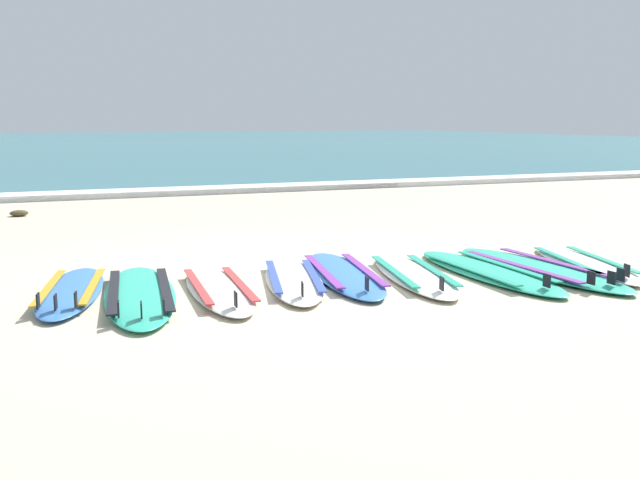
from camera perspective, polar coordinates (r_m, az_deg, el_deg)
ground_plane at (r=6.75m, az=-1.99°, el=-2.98°), size 80.00×80.00×0.00m
sea at (r=43.85m, az=-19.69°, el=6.92°), size 80.00×60.00×0.10m
wave_foam_strip at (r=14.41m, az=-13.26°, el=3.54°), size 80.00×0.78×0.11m
surfboard_0 at (r=6.45m, az=-18.42°, el=-3.70°), size 0.87×1.97×0.18m
surfboard_1 at (r=6.19m, az=-13.56°, el=-4.01°), size 0.88×2.29×0.18m
surfboard_2 at (r=6.25m, az=-7.70°, el=-3.71°), size 0.66×1.96×0.18m
surfboard_3 at (r=6.55m, az=-2.02°, el=-3.03°), size 0.98×1.99×0.18m
surfboard_4 at (r=6.80m, az=1.79°, el=-2.58°), size 0.93×2.18×0.18m
surfboard_5 at (r=6.82m, az=7.11°, el=-2.61°), size 0.95×2.08×0.18m
surfboard_6 at (r=7.07m, az=12.60°, el=-2.33°), size 0.62×2.23×0.18m
surfboard_7 at (r=7.33m, az=16.30°, el=-2.07°), size 0.61×2.35×0.18m
surfboard_8 at (r=7.71m, az=19.46°, el=-1.69°), size 1.01×2.06×0.18m
seaweed_clump_near_shoreline at (r=11.90m, az=-21.94°, el=1.91°), size 0.26×0.21×0.09m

